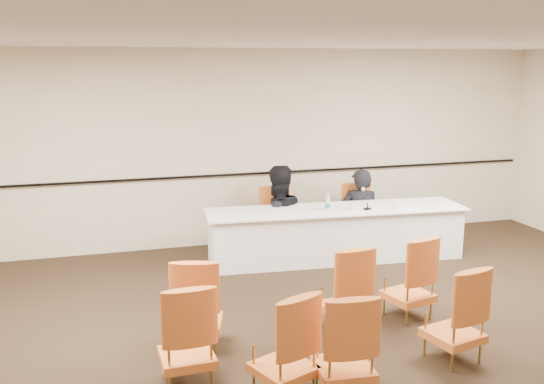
{
  "coord_description": "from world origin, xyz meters",
  "views": [
    {
      "loc": [
        -2.17,
        -4.99,
        2.78
      ],
      "look_at": [
        0.06,
        2.6,
        1.09
      ],
      "focal_mm": 40.0,
      "sensor_mm": 36.0,
      "label": 1
    }
  ],
  "objects_px": {
    "panelist_main": "(360,221)",
    "panelist_second": "(277,226)",
    "aud_chair_front_mid": "(345,288)",
    "aud_chair_front_right": "(409,276)",
    "panelist_second_chair": "(277,220)",
    "microphone": "(368,199)",
    "aud_chair_front_left": "(198,302)",
    "aud_chair_back_left": "(284,344)",
    "aud_chair_back_right": "(454,313)",
    "drinking_glass": "(352,206)",
    "coffee_cup": "(396,205)",
    "water_bottle": "(328,202)",
    "panelist_main_chair": "(360,216)",
    "aud_chair_back_mid": "(344,344)",
    "aud_chair_extra": "(186,333)",
    "panel_table": "(336,234)"
  },
  "relations": [
    {
      "from": "panelist_second_chair",
      "to": "aud_chair_back_left",
      "type": "height_order",
      "value": "same"
    },
    {
      "from": "water_bottle",
      "to": "aud_chair_front_mid",
      "type": "xyz_separation_m",
      "value": [
        -0.67,
        -2.21,
        -0.4
      ]
    },
    {
      "from": "panel_table",
      "to": "aud_chair_back_right",
      "type": "height_order",
      "value": "aud_chair_back_right"
    },
    {
      "from": "panelist_main_chair",
      "to": "aud_chair_extra",
      "type": "height_order",
      "value": "same"
    },
    {
      "from": "coffee_cup",
      "to": "aud_chair_front_right",
      "type": "xyz_separation_m",
      "value": [
        -0.83,
        -1.9,
        -0.33
      ]
    },
    {
      "from": "panelist_main",
      "to": "panelist_second",
      "type": "height_order",
      "value": "panelist_second"
    },
    {
      "from": "panelist_main",
      "to": "aud_chair_back_mid",
      "type": "height_order",
      "value": "panelist_main"
    },
    {
      "from": "panelist_main",
      "to": "aud_chair_back_mid",
      "type": "distance_m",
      "value": 4.42
    },
    {
      "from": "panelist_second_chair",
      "to": "microphone",
      "type": "xyz_separation_m",
      "value": [
        1.09,
        -0.79,
        0.42
      ]
    },
    {
      "from": "panelist_main_chair",
      "to": "drinking_glass",
      "type": "xyz_separation_m",
      "value": [
        -0.42,
        -0.64,
        0.32
      ]
    },
    {
      "from": "aud_chair_extra",
      "to": "drinking_glass",
      "type": "bearing_deg",
      "value": 43.05
    },
    {
      "from": "panelist_second_chair",
      "to": "microphone",
      "type": "height_order",
      "value": "microphone"
    },
    {
      "from": "panelist_main_chair",
      "to": "panelist_second_chair",
      "type": "bearing_deg",
      "value": 180.0
    },
    {
      "from": "panel_table",
      "to": "aud_chair_front_right",
      "type": "height_order",
      "value": "aud_chair_front_right"
    },
    {
      "from": "panelist_main_chair",
      "to": "aud_chair_back_left",
      "type": "height_order",
      "value": "same"
    },
    {
      "from": "panelist_main",
      "to": "panelist_main_chair",
      "type": "height_order",
      "value": "panelist_main"
    },
    {
      "from": "aud_chair_back_left",
      "to": "aud_chair_back_right",
      "type": "height_order",
      "value": "same"
    },
    {
      "from": "aud_chair_extra",
      "to": "coffee_cup",
      "type": "bearing_deg",
      "value": 36.07
    },
    {
      "from": "panelist_second",
      "to": "aud_chair_back_mid",
      "type": "xyz_separation_m",
      "value": [
        -0.65,
        -4.07,
        0.09
      ]
    },
    {
      "from": "coffee_cup",
      "to": "aud_chair_back_right",
      "type": "relative_size",
      "value": 0.13
    },
    {
      "from": "aud_chair_front_left",
      "to": "panelist_second",
      "type": "bearing_deg",
      "value": 75.49
    },
    {
      "from": "aud_chair_front_mid",
      "to": "aud_chair_front_right",
      "type": "relative_size",
      "value": 1.0
    },
    {
      "from": "panelist_main",
      "to": "aud_chair_back_right",
      "type": "xyz_separation_m",
      "value": [
        -0.7,
        -3.66,
        0.09
      ]
    },
    {
      "from": "coffee_cup",
      "to": "aud_chair_extra",
      "type": "relative_size",
      "value": 0.13
    },
    {
      "from": "panelist_main",
      "to": "drinking_glass",
      "type": "relative_size",
      "value": 16.55
    },
    {
      "from": "panel_table",
      "to": "aud_chair_front_mid",
      "type": "height_order",
      "value": "aud_chair_front_mid"
    },
    {
      "from": "panel_table",
      "to": "panelist_main_chair",
      "type": "height_order",
      "value": "panelist_main_chair"
    },
    {
      "from": "microphone",
      "to": "aud_chair_back_left",
      "type": "xyz_separation_m",
      "value": [
        -2.23,
        -3.14,
        -0.42
      ]
    },
    {
      "from": "aud_chair_front_right",
      "to": "aud_chair_back_right",
      "type": "height_order",
      "value": "same"
    },
    {
      "from": "panelist_second",
      "to": "aud_chair_back_right",
      "type": "relative_size",
      "value": 1.94
    },
    {
      "from": "panelist_main",
      "to": "aud_chair_front_left",
      "type": "xyz_separation_m",
      "value": [
        -2.98,
        -2.72,
        0.09
      ]
    },
    {
      "from": "aud_chair_back_right",
      "to": "aud_chair_back_left",
      "type": "bearing_deg",
      "value": 172.71
    },
    {
      "from": "microphone",
      "to": "drinking_glass",
      "type": "distance_m",
      "value": 0.24
    },
    {
      "from": "aud_chair_front_left",
      "to": "aud_chair_front_mid",
      "type": "height_order",
      "value": "same"
    },
    {
      "from": "panelist_main_chair",
      "to": "water_bottle",
      "type": "relative_size",
      "value": 3.83
    },
    {
      "from": "coffee_cup",
      "to": "aud_chair_back_left",
      "type": "bearing_deg",
      "value": -130.67
    },
    {
      "from": "coffee_cup",
      "to": "aud_chair_back_left",
      "type": "distance_m",
      "value": 4.07
    },
    {
      "from": "panelist_second",
      "to": "aud_chair_front_right",
      "type": "bearing_deg",
      "value": 95.8
    },
    {
      "from": "panel_table",
      "to": "aud_chair_front_left",
      "type": "distance_m",
      "value": 3.25
    },
    {
      "from": "aud_chair_back_left",
      "to": "aud_chair_back_mid",
      "type": "relative_size",
      "value": 1.0
    },
    {
      "from": "microphone",
      "to": "coffee_cup",
      "type": "distance_m",
      "value": 0.43
    },
    {
      "from": "drinking_glass",
      "to": "aud_chair_front_right",
      "type": "bearing_deg",
      "value": -95.65
    },
    {
      "from": "panelist_main",
      "to": "aud_chair_front_right",
      "type": "xyz_separation_m",
      "value": [
        -0.62,
        -2.65,
        0.09
      ]
    },
    {
      "from": "panelist_second_chair",
      "to": "water_bottle",
      "type": "height_order",
      "value": "water_bottle"
    },
    {
      "from": "drinking_glass",
      "to": "aud_chair_front_right",
      "type": "relative_size",
      "value": 0.11
    },
    {
      "from": "aud_chair_front_left",
      "to": "aud_chair_back_left",
      "type": "xyz_separation_m",
      "value": [
        0.54,
        -1.11,
        0.0
      ]
    },
    {
      "from": "aud_chair_front_left",
      "to": "aud_chair_back_left",
      "type": "relative_size",
      "value": 1.0
    },
    {
      "from": "panelist_second",
      "to": "aud_chair_front_mid",
      "type": "distance_m",
      "value": 2.89
    },
    {
      "from": "panelist_main",
      "to": "water_bottle",
      "type": "relative_size",
      "value": 6.68
    },
    {
      "from": "aud_chair_front_right",
      "to": "aud_chair_back_mid",
      "type": "distance_m",
      "value": 1.87
    }
  ]
}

